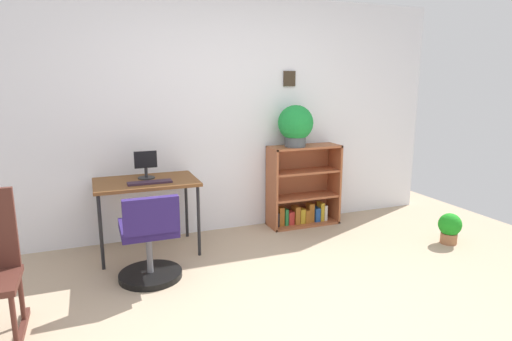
# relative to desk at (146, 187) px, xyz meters

# --- Properties ---
(ground_plane) EXTENTS (6.24, 6.24, 0.00)m
(ground_plane) POSITION_rel_desk_xyz_m (0.83, -1.74, -0.64)
(ground_plane) COLOR tan
(wall_back) EXTENTS (5.20, 0.12, 2.48)m
(wall_back) POSITION_rel_desk_xyz_m (0.83, 0.41, 0.59)
(wall_back) COLOR white
(wall_back) RESTS_ON ground_plane
(desk) EXTENTS (0.94, 0.61, 0.70)m
(desk) POSITION_rel_desk_xyz_m (0.00, 0.00, 0.00)
(desk) COLOR brown
(desk) RESTS_ON ground_plane
(monitor) EXTENTS (0.21, 0.16, 0.26)m
(monitor) POSITION_rel_desk_xyz_m (0.02, 0.08, 0.19)
(monitor) COLOR #262628
(monitor) RESTS_ON desk
(keyboard) EXTENTS (0.39, 0.11, 0.02)m
(keyboard) POSITION_rel_desk_xyz_m (0.02, -0.13, 0.07)
(keyboard) COLOR #311F2E
(keyboard) RESTS_ON desk
(office_chair) EXTENTS (0.52, 0.55, 0.76)m
(office_chair) POSITION_rel_desk_xyz_m (-0.07, -0.63, -0.32)
(office_chair) COLOR black
(office_chair) RESTS_ON ground_plane
(bookshelf_low) EXTENTS (0.81, 0.30, 0.91)m
(bookshelf_low) POSITION_rel_desk_xyz_m (1.75, 0.21, -0.25)
(bookshelf_low) COLOR #9E5432
(bookshelf_low) RESTS_ON ground_plane
(potted_plant_on_shelf) EXTENTS (0.38, 0.38, 0.45)m
(potted_plant_on_shelf) POSITION_rel_desk_xyz_m (1.62, 0.16, 0.51)
(potted_plant_on_shelf) COLOR #474C51
(potted_plant_on_shelf) RESTS_ON bookshelf_low
(potted_plant_floor) EXTENTS (0.23, 0.23, 0.31)m
(potted_plant_floor) POSITION_rel_desk_xyz_m (2.85, -0.89, -0.47)
(potted_plant_floor) COLOR #9E6642
(potted_plant_floor) RESTS_ON ground_plane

